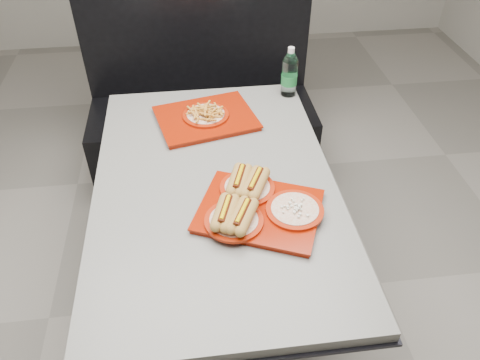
{
  "coord_description": "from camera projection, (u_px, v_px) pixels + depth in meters",
  "views": [
    {
      "loc": [
        -0.07,
        -1.34,
        1.89
      ],
      "look_at": [
        0.08,
        -0.1,
        0.83
      ],
      "focal_mm": 35.0,
      "sensor_mm": 36.0,
      "label": 1
    }
  ],
  "objects": [
    {
      "name": "water_bottle",
      "position": [
        289.0,
        75.0,
        2.19
      ],
      "size": [
        0.07,
        0.07,
        0.24
      ],
      "rotation": [
        0.0,
        0.0,
        0.34
      ],
      "color": "silver",
      "rests_on": "diner_table"
    },
    {
      "name": "tray_far",
      "position": [
        206.0,
        116.0,
        2.06
      ],
      "size": [
        0.48,
        0.41,
        0.08
      ],
      "rotation": [
        0.0,
        0.0,
        0.22
      ],
      "color": "maroon",
      "rests_on": "diner_table"
    },
    {
      "name": "ground",
      "position": [
        220.0,
        300.0,
        2.24
      ],
      "size": [
        6.0,
        6.0,
        0.0
      ],
      "primitive_type": "plane",
      "color": "gray",
      "rests_on": "ground"
    },
    {
      "name": "booth_bench",
      "position": [
        202.0,
        108.0,
        2.81
      ],
      "size": [
        1.3,
        0.57,
        1.35
      ],
      "color": "black",
      "rests_on": "ground"
    },
    {
      "name": "tray_near",
      "position": [
        255.0,
        205.0,
        1.61
      ],
      "size": [
        0.5,
        0.45,
        0.09
      ],
      "rotation": [
        0.0,
        0.0,
        -0.4
      ],
      "color": "maroon",
      "rests_on": "diner_table"
    },
    {
      "name": "diner_table",
      "position": [
        216.0,
        213.0,
        1.87
      ],
      "size": [
        0.92,
        1.42,
        0.75
      ],
      "color": "black",
      "rests_on": "ground"
    }
  ]
}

